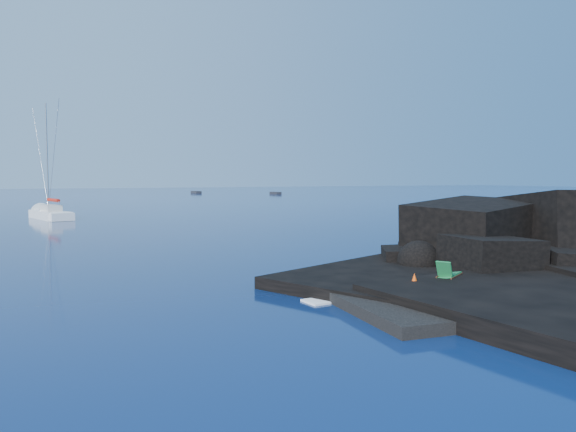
% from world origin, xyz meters
% --- Properties ---
extents(ground, '(400.00, 400.00, 0.00)m').
position_xyz_m(ground, '(0.00, 0.00, 0.00)').
color(ground, '#031433').
rests_on(ground, ground).
extents(headland, '(24.00, 24.00, 3.60)m').
position_xyz_m(headland, '(13.00, 3.00, 0.00)').
color(headland, black).
rests_on(headland, ground).
extents(beach, '(9.08, 6.86, 0.70)m').
position_xyz_m(beach, '(4.50, 0.50, 0.00)').
color(beach, black).
rests_on(beach, ground).
extents(surf_foam, '(10.00, 8.00, 0.06)m').
position_xyz_m(surf_foam, '(5.00, 5.00, 0.00)').
color(surf_foam, white).
rests_on(surf_foam, ground).
extents(sailboat, '(4.63, 11.10, 11.39)m').
position_xyz_m(sailboat, '(-5.95, 46.37, 0.00)').
color(sailboat, white).
rests_on(sailboat, ground).
extents(deck_chair, '(1.53, 1.27, 0.97)m').
position_xyz_m(deck_chair, '(5.02, 1.95, 0.84)').
color(deck_chair, '#176936').
rests_on(deck_chair, beach).
extents(towel, '(1.86, 1.15, 0.05)m').
position_xyz_m(towel, '(6.15, 0.28, 0.37)').
color(towel, white).
rests_on(towel, beach).
extents(sunbather, '(1.69, 0.73, 0.22)m').
position_xyz_m(sunbather, '(6.15, 0.28, 0.51)').
color(sunbather, tan).
rests_on(sunbather, towel).
extents(marker_cone, '(0.46, 0.46, 0.54)m').
position_xyz_m(marker_cone, '(3.30, 1.72, 0.62)').
color(marker_cone, '#E24A0B').
rests_on(marker_cone, beach).
extents(distant_boat_a, '(1.62, 4.41, 0.58)m').
position_xyz_m(distant_boat_a, '(31.24, 123.16, 0.00)').
color(distant_boat_a, '#242328').
rests_on(distant_boat_a, ground).
extents(distant_boat_b, '(1.30, 4.16, 0.55)m').
position_xyz_m(distant_boat_b, '(46.21, 108.02, 0.00)').
color(distant_boat_b, black).
rests_on(distant_boat_b, ground).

